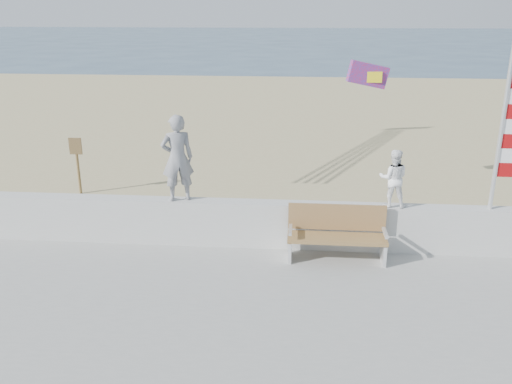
% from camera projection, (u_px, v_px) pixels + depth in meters
% --- Properties ---
extents(ground, '(220.00, 220.00, 0.00)m').
position_uv_depth(ground, '(234.00, 306.00, 8.85)').
color(ground, '#304960').
rests_on(ground, ground).
extents(sand, '(90.00, 40.00, 0.08)m').
position_uv_depth(sand, '(269.00, 157.00, 17.31)').
color(sand, tan).
rests_on(sand, ground).
extents(seawall, '(30.00, 0.35, 0.90)m').
position_uv_depth(seawall, '(247.00, 223.00, 10.52)').
color(seawall, beige).
rests_on(seawall, boardwalk).
extents(adult, '(0.71, 0.59, 1.67)m').
position_uv_depth(adult, '(177.00, 158.00, 10.21)').
color(adult, gray).
rests_on(adult, seawall).
extents(child, '(0.56, 0.46, 1.09)m').
position_uv_depth(child, '(393.00, 178.00, 9.98)').
color(child, white).
rests_on(child, seawall).
extents(bench, '(1.80, 0.57, 1.00)m').
position_uv_depth(bench, '(337.00, 233.00, 9.94)').
color(bench, olive).
rests_on(bench, boardwalk).
extents(parafoil_kite, '(1.04, 0.40, 0.70)m').
position_uv_depth(parafoil_kite, '(369.00, 75.00, 13.11)').
color(parafoil_kite, red).
rests_on(parafoil_kite, ground).
extents(sign, '(0.32, 0.07, 1.46)m').
position_uv_depth(sign, '(77.00, 161.00, 13.56)').
color(sign, olive).
rests_on(sign, sand).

